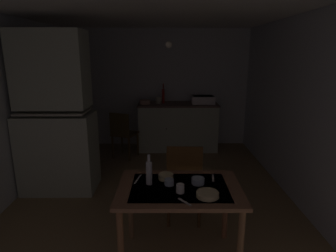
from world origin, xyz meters
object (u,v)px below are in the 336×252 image
object	(u,v)px
hutch_cabinet	(56,119)
serving_bowl_wide	(166,177)
mug_dark	(169,182)
dining_table	(179,197)
chair_by_counter	(123,133)
hand_pump	(163,95)
mixing_bowl_counter	(145,102)
chair_far_side	(184,182)
glass_bottle	(149,172)
sink_basin	(203,100)

from	to	relation	value
hutch_cabinet	serving_bowl_wide	xyz separation A→B (m)	(1.50, -1.31, -0.27)
hutch_cabinet	mug_dark	size ratio (longest dim) A/B	25.17
dining_table	chair_by_counter	world-z (taller)	chair_by_counter
serving_bowl_wide	mug_dark	xyz separation A→B (m)	(0.03, -0.13, 0.00)
hutch_cabinet	serving_bowl_wide	bearing A→B (deg)	-41.09
mug_dark	hand_pump	bearing A→B (deg)	91.33
serving_bowl_wide	dining_table	bearing A→B (deg)	-54.30
mixing_bowl_counter	chair_far_side	xyz separation A→B (m)	(0.61, -2.60, -0.47)
mixing_bowl_counter	dining_table	bearing A→B (deg)	-80.74
dining_table	chair_by_counter	xyz separation A→B (m)	(-0.90, 2.71, -0.16)
dining_table	hand_pump	bearing A→B (deg)	92.89
chair_far_side	mug_dark	distance (m)	0.64
hutch_cabinet	glass_bottle	bearing A→B (deg)	-46.40
mixing_bowl_counter	serving_bowl_wide	xyz separation A→B (m)	(0.40, -3.03, -0.21)
chair_by_counter	mug_dark	world-z (taller)	chair_by_counter
mixing_bowl_counter	serving_bowl_wide	distance (m)	3.07
serving_bowl_wide	mug_dark	distance (m)	0.13
glass_bottle	chair_far_side	bearing A→B (deg)	56.51
mixing_bowl_counter	dining_table	world-z (taller)	mixing_bowl_counter
chair_far_side	mug_dark	xyz separation A→B (m)	(-0.17, -0.56, 0.26)
mixing_bowl_counter	mug_dark	distance (m)	3.20
sink_basin	chair_by_counter	world-z (taller)	sink_basin
glass_bottle	hand_pump	bearing A→B (deg)	88.09
dining_table	mug_dark	distance (m)	0.16
chair_by_counter	serving_bowl_wide	world-z (taller)	chair_by_counter
chair_far_side	chair_by_counter	size ratio (longest dim) A/B	1.09
mixing_bowl_counter	mug_dark	size ratio (longest dim) A/B	2.38
sink_basin	mixing_bowl_counter	bearing A→B (deg)	-177.49
hand_pump	serving_bowl_wide	xyz separation A→B (m)	(0.04, -3.13, -0.34)
dining_table	chair_far_side	size ratio (longest dim) A/B	1.17
hand_pump	dining_table	size ratio (longest dim) A/B	0.35
hutch_cabinet	dining_table	world-z (taller)	hutch_cabinet
mixing_bowl_counter	chair_by_counter	bearing A→B (deg)	-126.82
serving_bowl_wide	hutch_cabinet	bearing A→B (deg)	138.91
hutch_cabinet	dining_table	distance (m)	2.23
sink_basin	mixing_bowl_counter	xyz separation A→B (m)	(-1.14, -0.05, -0.04)
mixing_bowl_counter	mug_dark	xyz separation A→B (m)	(0.43, -3.16, -0.21)
mixing_bowl_counter	chair_by_counter	xyz separation A→B (m)	(-0.37, -0.50, -0.49)
mixing_bowl_counter	hand_pump	bearing A→B (deg)	14.97
serving_bowl_wide	mixing_bowl_counter	bearing A→B (deg)	97.51
hutch_cabinet	chair_far_side	distance (m)	1.98
mug_dark	glass_bottle	bearing A→B (deg)	173.58
hutch_cabinet	serving_bowl_wide	distance (m)	2.01
dining_table	chair_far_side	bearing A→B (deg)	82.23
mixing_bowl_counter	glass_bottle	xyz separation A→B (m)	(0.25, -3.14, -0.12)
hutch_cabinet	sink_basin	size ratio (longest dim) A/B	4.99
sink_basin	serving_bowl_wide	bearing A→B (deg)	-103.47
chair_far_side	chair_by_counter	distance (m)	2.32
dining_table	serving_bowl_wide	world-z (taller)	serving_bowl_wide
serving_bowl_wide	chair_by_counter	bearing A→B (deg)	106.98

